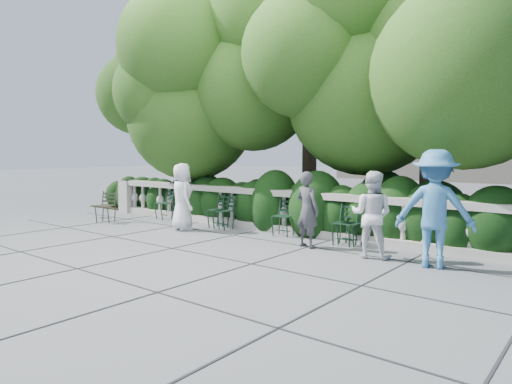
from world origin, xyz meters
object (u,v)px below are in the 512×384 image
Objects in this scene: chair_b at (159,220)px; chair_e at (341,246)px; person_casual_man at (371,214)px; chair_weathered at (103,223)px; person_woman_grey at (307,210)px; chair_d at (280,237)px; person_older_blue at (435,209)px; chair_a at (219,230)px; person_businessman at (182,197)px; chair_c at (214,229)px; chair_f at (346,246)px.

chair_e is (5.72, -0.10, 0.00)m from chair_b.
chair_b is at bearing -14.54° from person_casual_man.
chair_e is at bearing -14.39° from chair_weathered.
person_woman_grey is 0.97× the size of person_casual_man.
chair_d is 0.44× the size of person_older_blue.
person_businessman is at bearing -137.26° from chair_a.
chair_b is 1.00× the size of chair_d.
chair_e is at bearing -146.10° from person_businessman.
chair_a is at bearing -116.14° from person_businessman.
person_casual_man is (0.86, -0.51, 0.77)m from chair_e.
person_businessman is (-2.39, -0.72, 0.81)m from chair_d.
chair_c is (2.26, -0.16, 0.00)m from chair_b.
chair_e is at bearing 4.97° from chair_a.
person_woman_grey reaches higher than chair_f.
person_older_blue is at bearing -168.31° from person_woman_grey.
chair_weathered is 0.54× the size of person_casual_man.
person_older_blue is at bearing -20.54° from chair_weathered.
chair_weathered is at bearing -170.15° from chair_e.
person_businessman is (-4.01, -0.74, 0.81)m from chair_f.
person_woman_grey is at bearing -36.13° from chair_d.
person_casual_man is (2.42, -0.60, 0.77)m from chair_d.
person_woman_grey is at bearing -136.53° from chair_e.
chair_a is 4.22m from person_casual_man.
person_businessman is at bearing -11.18° from chair_weathered.
person_older_blue reaches higher than chair_e.
person_older_blue is at bearing -154.19° from person_businessman.
chair_c is 5.52m from person_older_blue.
chair_c and chair_d have the same top height.
chair_e is at bearing 2.99° from chair_c.
chair_f is at bearing -30.67° from person_older_blue.
person_woman_grey reaches higher than chair_e.
person_older_blue is (1.10, -0.02, 0.19)m from person_casual_man.
chair_b is at bearing 2.06° from person_businessman.
person_businessman is at bearing -165.37° from chair_f.
person_older_blue is (2.45, -0.04, 0.21)m from person_woman_grey.
chair_a is at bearing 4.11° from person_woman_grey.
chair_b is at bearing 6.15° from person_woman_grey.
person_older_blue is at bearing 8.27° from chair_b.
person_woman_grey is at bearing -152.81° from person_businessman.
person_woman_grey is (2.96, -0.43, 0.75)m from chair_c.
chair_d is 0.52× the size of person_businessman.
chair_d is 2.61m from person_casual_man.
person_businessman is (-3.96, -0.64, 0.81)m from chair_e.
person_older_blue reaches higher than chair_d.
chair_b is 1.00× the size of chair_weathered.
chair_a is 0.54× the size of person_casual_man.
chair_e is at bearing -40.01° from person_casual_man.
chair_c is at bearing -15.22° from person_casual_man.
chair_f is 1.28m from person_casual_man.
person_casual_man reaches higher than person_woman_grey.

